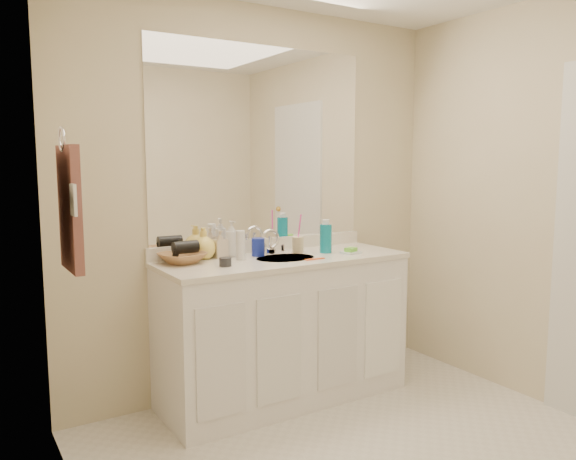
% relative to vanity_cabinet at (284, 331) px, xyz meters
% --- Properties ---
extents(wall_back, '(2.60, 0.02, 2.40)m').
position_rel_vanity_cabinet_xyz_m(wall_back, '(0.00, 0.28, 0.77)').
color(wall_back, beige).
rests_on(wall_back, floor).
extents(wall_left, '(0.02, 2.60, 2.40)m').
position_rel_vanity_cabinet_xyz_m(wall_left, '(-1.30, -1.02, 0.77)').
color(wall_left, beige).
rests_on(wall_left, floor).
extents(wall_right, '(0.02, 2.60, 2.40)m').
position_rel_vanity_cabinet_xyz_m(wall_right, '(1.30, -1.02, 0.77)').
color(wall_right, beige).
rests_on(wall_right, floor).
extents(vanity_cabinet, '(1.50, 0.55, 0.85)m').
position_rel_vanity_cabinet_xyz_m(vanity_cabinet, '(0.00, 0.00, 0.00)').
color(vanity_cabinet, white).
rests_on(vanity_cabinet, floor).
extents(countertop, '(1.52, 0.57, 0.03)m').
position_rel_vanity_cabinet_xyz_m(countertop, '(0.00, 0.00, 0.44)').
color(countertop, white).
rests_on(countertop, vanity_cabinet).
extents(backsplash, '(1.52, 0.03, 0.08)m').
position_rel_vanity_cabinet_xyz_m(backsplash, '(0.00, 0.26, 0.50)').
color(backsplash, white).
rests_on(backsplash, countertop).
extents(sink_basin, '(0.37, 0.37, 0.02)m').
position_rel_vanity_cabinet_xyz_m(sink_basin, '(0.00, -0.02, 0.44)').
color(sink_basin, beige).
rests_on(sink_basin, countertop).
extents(faucet, '(0.02, 0.02, 0.11)m').
position_rel_vanity_cabinet_xyz_m(faucet, '(0.00, 0.16, 0.51)').
color(faucet, silver).
rests_on(faucet, countertop).
extents(mirror, '(1.48, 0.01, 1.20)m').
position_rel_vanity_cabinet_xyz_m(mirror, '(0.00, 0.27, 1.14)').
color(mirror, white).
rests_on(mirror, wall_back).
extents(blue_mug, '(0.11, 0.11, 0.11)m').
position_rel_vanity_cabinet_xyz_m(blue_mug, '(-0.11, 0.12, 0.51)').
color(blue_mug, '#1727A1').
rests_on(blue_mug, countertop).
extents(tan_cup, '(0.10, 0.10, 0.10)m').
position_rel_vanity_cabinet_xyz_m(tan_cup, '(0.16, 0.10, 0.51)').
color(tan_cup, beige).
rests_on(tan_cup, countertop).
extents(toothbrush, '(0.02, 0.04, 0.19)m').
position_rel_vanity_cabinet_xyz_m(toothbrush, '(0.17, 0.10, 0.60)').
color(toothbrush, '#FF43BE').
rests_on(toothbrush, tan_cup).
extents(mouthwash_bottle, '(0.08, 0.08, 0.18)m').
position_rel_vanity_cabinet_xyz_m(mouthwash_bottle, '(0.31, 0.00, 0.54)').
color(mouthwash_bottle, '#0C809A').
rests_on(mouthwash_bottle, countertop).
extents(soap_dish, '(0.12, 0.10, 0.01)m').
position_rel_vanity_cabinet_xyz_m(soap_dish, '(0.43, -0.11, 0.46)').
color(soap_dish, white).
rests_on(soap_dish, countertop).
extents(green_soap, '(0.09, 0.08, 0.03)m').
position_rel_vanity_cabinet_xyz_m(green_soap, '(0.43, -0.11, 0.48)').
color(green_soap, '#6AD133').
rests_on(green_soap, soap_dish).
extents(orange_comb, '(0.13, 0.03, 0.01)m').
position_rel_vanity_cabinet_xyz_m(orange_comb, '(0.12, -0.16, 0.46)').
color(orange_comb, '#E04D17').
rests_on(orange_comb, countertop).
extents(dark_jar, '(0.08, 0.08, 0.05)m').
position_rel_vanity_cabinet_xyz_m(dark_jar, '(-0.42, -0.07, 0.48)').
color(dark_jar, '#242529').
rests_on(dark_jar, countertop).
extents(extra_white_bottle, '(0.06, 0.06, 0.17)m').
position_rel_vanity_cabinet_xyz_m(extra_white_bottle, '(-0.26, 0.06, 0.54)').
color(extra_white_bottle, silver).
rests_on(extra_white_bottle, countertop).
extents(soap_bottle_white, '(0.09, 0.09, 0.22)m').
position_rel_vanity_cabinet_xyz_m(soap_bottle_white, '(-0.25, 0.18, 0.56)').
color(soap_bottle_white, silver).
rests_on(soap_bottle_white, countertop).
extents(soap_bottle_cream, '(0.07, 0.08, 0.16)m').
position_rel_vanity_cabinet_xyz_m(soap_bottle_cream, '(-0.33, 0.19, 0.54)').
color(soap_bottle_cream, beige).
rests_on(soap_bottle_cream, countertop).
extents(soap_bottle_yellow, '(0.18, 0.18, 0.18)m').
position_rel_vanity_cabinet_xyz_m(soap_bottle_yellow, '(-0.43, 0.21, 0.55)').
color(soap_bottle_yellow, '#F6D85F').
rests_on(soap_bottle_yellow, countertop).
extents(wicker_basket, '(0.31, 0.31, 0.06)m').
position_rel_vanity_cabinet_xyz_m(wicker_basket, '(-0.59, 0.14, 0.49)').
color(wicker_basket, olive).
rests_on(wicker_basket, countertop).
extents(hair_dryer, '(0.15, 0.08, 0.07)m').
position_rel_vanity_cabinet_xyz_m(hair_dryer, '(-0.57, 0.14, 0.54)').
color(hair_dryer, black).
rests_on(hair_dryer, wicker_basket).
extents(towel_ring, '(0.01, 0.11, 0.11)m').
position_rel_vanity_cabinet_xyz_m(towel_ring, '(-1.27, -0.25, 1.12)').
color(towel_ring, silver).
rests_on(towel_ring, wall_left).
extents(hand_towel, '(0.04, 0.32, 0.55)m').
position_rel_vanity_cabinet_xyz_m(hand_towel, '(-1.25, -0.25, 0.82)').
color(hand_towel, brown).
rests_on(hand_towel, towel_ring).
extents(switch_plate, '(0.01, 0.08, 0.13)m').
position_rel_vanity_cabinet_xyz_m(switch_plate, '(-1.27, -0.45, 0.88)').
color(switch_plate, white).
rests_on(switch_plate, wall_left).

